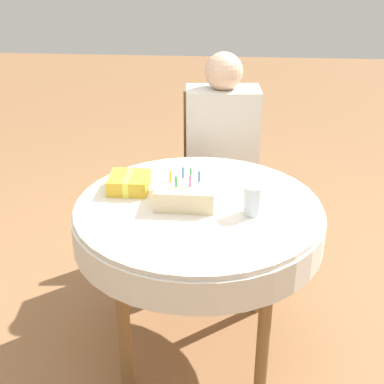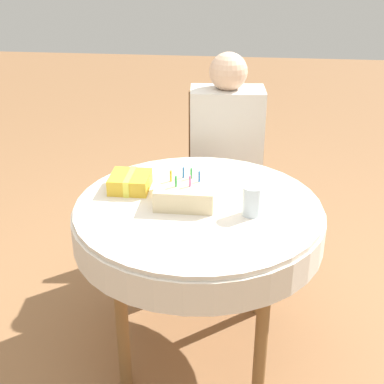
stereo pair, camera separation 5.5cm
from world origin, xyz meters
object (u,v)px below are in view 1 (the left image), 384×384
object	(u,v)px
chair	(220,170)
drinking_glass	(252,200)
gift_box	(129,183)
person	(222,142)
birthday_cake	(186,191)

from	to	relation	value
chair	drinking_glass	size ratio (longest dim) A/B	7.73
chair	gift_box	distance (m)	0.85
chair	gift_box	xyz separation A→B (m)	(-0.36, -0.73, 0.25)
person	gift_box	distance (m)	0.73
person	drinking_glass	size ratio (longest dim) A/B	9.89
drinking_glass	birthday_cake	bearing A→B (deg)	161.50
gift_box	chair	bearing A→B (deg)	63.86
person	birthday_cake	size ratio (longest dim) A/B	5.02
chair	birthday_cake	distance (m)	0.86
chair	gift_box	size ratio (longest dim) A/B	5.40
chair	drinking_glass	distance (m)	0.95
chair	person	distance (m)	0.22
chair	birthday_cake	xyz separation A→B (m)	(-0.12, -0.81, 0.26)
person	birthday_cake	distance (m)	0.73
drinking_glass	gift_box	xyz separation A→B (m)	(-0.50, 0.17, -0.03)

